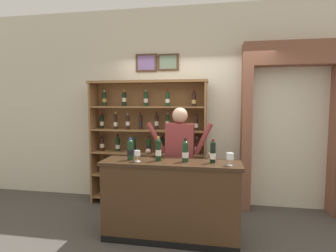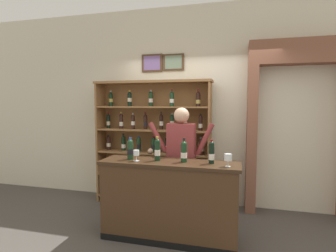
# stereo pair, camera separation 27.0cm
# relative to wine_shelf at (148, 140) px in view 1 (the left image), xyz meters

# --- Properties ---
(ground_plane) EXTENTS (14.00, 14.00, 0.02)m
(ground_plane) POSITION_rel_wine_shelf_xyz_m (0.73, -1.13, -1.11)
(ground_plane) COLOR #47423D
(back_wall) EXTENTS (12.00, 0.19, 3.34)m
(back_wall) POSITION_rel_wine_shelf_xyz_m (0.73, 0.29, 0.57)
(back_wall) COLOR beige
(back_wall) RESTS_ON ground
(wine_shelf) EXTENTS (1.98, 0.37, 2.08)m
(wine_shelf) POSITION_rel_wine_shelf_xyz_m (0.00, 0.00, 0.00)
(wine_shelf) COLOR olive
(wine_shelf) RESTS_ON ground
(archway_doorway) EXTENTS (1.50, 0.45, 2.65)m
(archway_doorway) POSITION_rel_wine_shelf_xyz_m (2.27, 0.17, 0.43)
(archway_doorway) COLOR brown
(archway_doorway) RESTS_ON ground
(tasting_counter) EXTENTS (1.73, 0.49, 1.00)m
(tasting_counter) POSITION_rel_wine_shelf_xyz_m (0.57, -1.13, -0.60)
(tasting_counter) COLOR #422B19
(tasting_counter) RESTS_ON ground
(shopkeeper) EXTENTS (0.97, 0.22, 1.66)m
(shopkeeper) POSITION_rel_wine_shelf_xyz_m (0.62, -0.64, -0.08)
(shopkeeper) COLOR #2D3347
(shopkeeper) RESTS_ON ground
(tasting_bottle_grappa) EXTENTS (0.08, 0.08, 0.28)m
(tasting_bottle_grappa) POSITION_rel_wine_shelf_xyz_m (0.06, -1.14, 0.03)
(tasting_bottle_grappa) COLOR #19381E
(tasting_bottle_grappa) RESTS_ON tasting_counter
(tasting_bottle_chianti) EXTENTS (0.07, 0.07, 0.30)m
(tasting_bottle_chianti) POSITION_rel_wine_shelf_xyz_m (0.42, -1.12, 0.04)
(tasting_bottle_chianti) COLOR black
(tasting_bottle_chianti) RESTS_ON tasting_counter
(tasting_bottle_vin_santo) EXTENTS (0.08, 0.08, 0.30)m
(tasting_bottle_vin_santo) POSITION_rel_wine_shelf_xyz_m (0.75, -1.12, 0.03)
(tasting_bottle_vin_santo) COLOR #19381E
(tasting_bottle_vin_santo) RESTS_ON tasting_counter
(tasting_bottle_riserva) EXTENTS (0.07, 0.07, 0.29)m
(tasting_bottle_riserva) POSITION_rel_wine_shelf_xyz_m (1.09, -1.12, 0.03)
(tasting_bottle_riserva) COLOR black
(tasting_bottle_riserva) RESTS_ON tasting_counter
(wine_glass_right) EXTENTS (0.08, 0.08, 0.14)m
(wine_glass_right) POSITION_rel_wine_shelf_xyz_m (0.17, -1.22, -0.01)
(wine_glass_right) COLOR silver
(wine_glass_right) RESTS_ON tasting_counter
(wine_glass_left) EXTENTS (0.08, 0.08, 0.15)m
(wine_glass_left) POSITION_rel_wine_shelf_xyz_m (1.28, -1.23, -0.00)
(wine_glass_left) COLOR silver
(wine_glass_left) RESTS_ON tasting_counter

